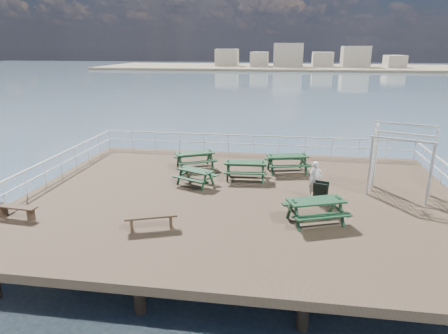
% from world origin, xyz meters
% --- Properties ---
extents(ground, '(18.00, 14.00, 0.30)m').
position_xyz_m(ground, '(0.00, 0.00, -0.15)').
color(ground, brown).
rests_on(ground, ground).
extents(sea_backdrop, '(300.00, 300.00, 9.20)m').
position_xyz_m(sea_backdrop, '(12.54, 134.07, -0.51)').
color(sea_backdrop, '#3F536A').
rests_on(sea_backdrop, ground).
extents(railing, '(17.77, 13.76, 1.10)m').
position_xyz_m(railing, '(-0.07, 2.57, 0.87)').
color(railing, silver).
rests_on(railing, ground).
extents(picnic_table_a, '(2.43, 2.27, 0.94)m').
position_xyz_m(picnic_table_a, '(-2.73, 3.54, 0.60)').
color(picnic_table_a, '#143820').
rests_on(picnic_table_a, ground).
extents(picnic_table_b, '(2.05, 1.70, 0.95)m').
position_xyz_m(picnic_table_b, '(0.01, 2.17, 0.61)').
color(picnic_table_b, '#143820').
rests_on(picnic_table_b, ground).
extents(picnic_table_c, '(2.35, 2.07, 0.98)m').
position_xyz_m(picnic_table_c, '(1.94, 3.57, 0.63)').
color(picnic_table_c, '#143820').
rests_on(picnic_table_c, ground).
extents(picnic_table_d, '(2.04, 1.88, 0.80)m').
position_xyz_m(picnic_table_d, '(-2.15, 1.04, 0.51)').
color(picnic_table_d, '#143820').
rests_on(picnic_table_d, ground).
extents(picnic_table_e, '(2.43, 2.21, 0.97)m').
position_xyz_m(picnic_table_e, '(2.94, -2.26, 0.62)').
color(picnic_table_e, '#143820').
rests_on(picnic_table_e, ground).
extents(flat_bench_near, '(1.80, 1.02, 0.51)m').
position_xyz_m(flat_bench_near, '(-2.65, -3.65, 0.38)').
color(flat_bench_near, '#4E3828').
rests_on(flat_bench_near, ground).
extents(flat_bench_far, '(1.60, 0.53, 0.45)m').
position_xyz_m(flat_bench_far, '(-7.80, -3.50, 0.34)').
color(flat_bench_far, '#4E3828').
rests_on(flat_bench_far, ground).
extents(trellis_arbor, '(2.76, 2.10, 3.05)m').
position_xyz_m(trellis_arbor, '(6.58, 1.10, 1.35)').
color(trellis_arbor, silver).
rests_on(trellis_arbor, ground).
extents(sandwich_board, '(0.65, 0.56, 0.90)m').
position_xyz_m(sandwich_board, '(3.26, -0.41, 0.44)').
color(sandwich_board, black).
rests_on(sandwich_board, ground).
extents(person, '(0.64, 0.49, 1.57)m').
position_xyz_m(person, '(3.07, 0.13, 0.78)').
color(person, white).
rests_on(person, ground).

